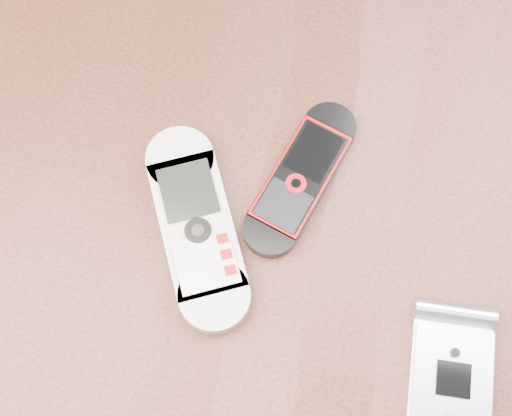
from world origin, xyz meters
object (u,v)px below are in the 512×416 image
object	(u,v)px
table	(250,249)
motorola_razr	(450,385)
nokia_white	(197,226)
nokia_black_red	(301,178)

from	to	relation	value
table	motorola_razr	size ratio (longest dim) A/B	11.04
nokia_white	motorola_razr	world-z (taller)	nokia_white
table	nokia_white	distance (m)	0.12
nokia_black_red	motorola_razr	distance (m)	0.18
table	nokia_white	bearing A→B (deg)	-148.59
motorola_razr	nokia_black_red	bearing A→B (deg)	131.54
nokia_black_red	motorola_razr	size ratio (longest dim) A/B	1.23
table	nokia_black_red	distance (m)	0.12
nokia_white	motorola_razr	distance (m)	0.21
nokia_black_red	motorola_razr	world-z (taller)	motorola_razr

